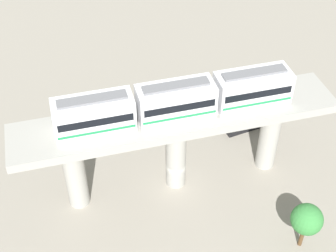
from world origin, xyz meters
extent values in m
plane|color=gray|center=(0.00, 0.00, 0.00)|extent=(120.00, 120.00, 0.00)
cylinder|color=#A8A59E|center=(0.00, -9.38, 3.90)|extent=(1.90, 1.90, 7.80)
cylinder|color=#A8A59E|center=(0.00, 0.00, 3.90)|extent=(1.90, 1.90, 7.80)
cylinder|color=#A8A59E|center=(0.00, 9.38, 3.90)|extent=(1.90, 1.90, 7.80)
cube|color=#A8A59E|center=(0.00, 0.00, 8.20)|extent=(5.20, 28.85, 0.80)
cube|color=white|center=(0.00, -6.86, 10.10)|extent=(2.60, 6.60, 3.00)
cube|color=black|center=(0.00, -6.86, 10.35)|extent=(2.64, 6.07, 0.70)
cube|color=#1E8C4C|center=(0.00, -6.86, 9.35)|extent=(2.64, 6.34, 0.24)
cube|color=slate|center=(0.00, -6.86, 11.72)|extent=(1.10, 5.61, 0.24)
cube|color=white|center=(0.00, 0.09, 10.10)|extent=(2.60, 6.60, 3.00)
cube|color=black|center=(0.00, 0.09, 10.35)|extent=(2.64, 6.07, 0.70)
cube|color=#1E8C4C|center=(0.00, 0.09, 9.35)|extent=(2.64, 6.34, 0.24)
cube|color=slate|center=(0.00, 0.09, 11.72)|extent=(1.10, 5.61, 0.24)
cube|color=white|center=(0.00, 7.04, 10.10)|extent=(2.60, 6.60, 3.00)
cube|color=black|center=(0.00, 7.04, 10.35)|extent=(2.64, 6.07, 0.70)
cube|color=#1E8C4C|center=(0.00, 7.04, 9.35)|extent=(2.64, 6.34, 0.24)
cube|color=slate|center=(0.00, 7.04, 11.72)|extent=(1.10, 5.61, 0.24)
cube|color=white|center=(9.57, 1.90, 0.50)|extent=(2.06, 4.30, 1.00)
cube|color=black|center=(9.57, 2.05, 1.38)|extent=(1.78, 2.40, 0.76)
cube|color=black|center=(5.73, -9.26, 0.50)|extent=(2.40, 4.42, 1.00)
cube|color=black|center=(5.73, -9.11, 1.38)|extent=(1.96, 2.52, 0.76)
cylinder|color=brown|center=(-9.85, -8.39, 1.37)|extent=(0.36, 0.36, 2.74)
sphere|color=#38843D|center=(-9.85, -8.39, 3.48)|extent=(2.70, 2.70, 2.70)
camera|label=1|loc=(-30.96, 9.20, 35.84)|focal=52.29mm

